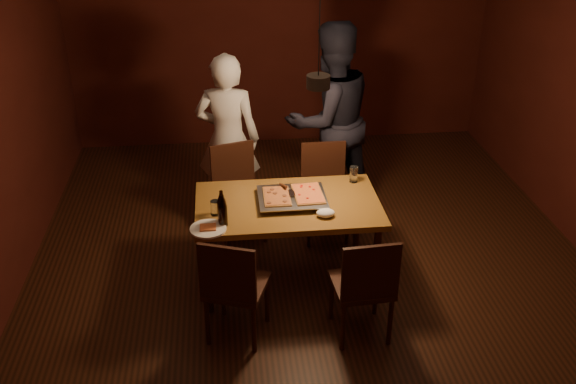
{
  "coord_description": "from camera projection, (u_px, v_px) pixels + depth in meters",
  "views": [
    {
      "loc": [
        -0.73,
        -4.59,
        3.27
      ],
      "look_at": [
        -0.23,
        -0.05,
        0.85
      ],
      "focal_mm": 40.0,
      "sensor_mm": 36.0,
      "label": 1
    }
  ],
  "objects": [
    {
      "name": "pizza_cheese",
      "position": [
        308.0,
        193.0,
        5.24
      ],
      "size": [
        0.25,
        0.38,
        0.02
      ],
      "primitive_type": "cube",
      "rotation": [
        0.0,
        0.0,
        0.04
      ],
      "color": "gold",
      "rests_on": "pizza_tray"
    },
    {
      "name": "diner_dark",
      "position": [
        330.0,
        120.0,
        6.24
      ],
      "size": [
        1.14,
        1.03,
        1.93
      ],
      "primitive_type": "imported",
      "rotation": [
        0.0,
        0.0,
        3.53
      ],
      "color": "black",
      "rests_on": "floor"
    },
    {
      "name": "water_glass_right",
      "position": [
        354.0,
        174.0,
        5.52
      ],
      "size": [
        0.07,
        0.07,
        0.14
      ],
      "primitive_type": "cylinder",
      "color": "silver",
      "rests_on": "dining_table"
    },
    {
      "name": "pendant_lamp",
      "position": [
        318.0,
        80.0,
        4.81
      ],
      "size": [
        0.18,
        0.18,
        1.1
      ],
      "color": "black",
      "rests_on": "ceiling"
    },
    {
      "name": "beer_bottle_b",
      "position": [
        223.0,
        210.0,
        4.84
      ],
      "size": [
        0.07,
        0.07,
        0.26
      ],
      "color": "black",
      "rests_on": "dining_table"
    },
    {
      "name": "chair_near_left",
      "position": [
        233.0,
        281.0,
        4.63
      ],
      "size": [
        0.54,
        0.54,
        0.49
      ],
      "rotation": [
        0.0,
        0.0,
        -0.35
      ],
      "color": "#38190F",
      "rests_on": "floor"
    },
    {
      "name": "pizza_tray",
      "position": [
        292.0,
        199.0,
        5.23
      ],
      "size": [
        0.57,
        0.47,
        0.05
      ],
      "primitive_type": "cube",
      "rotation": [
        0.0,
        0.0,
        -0.03
      ],
      "color": "silver",
      "rests_on": "dining_table"
    },
    {
      "name": "water_glass_left",
      "position": [
        215.0,
        208.0,
        5.02
      ],
      "size": [
        0.08,
        0.08,
        0.12
      ],
      "primitive_type": "cylinder",
      "color": "silver",
      "rests_on": "dining_table"
    },
    {
      "name": "beer_bottle_a",
      "position": [
        222.0,
        207.0,
        4.88
      ],
      "size": [
        0.07,
        0.07,
        0.27
      ],
      "color": "black",
      "rests_on": "dining_table"
    },
    {
      "name": "dining_table",
      "position": [
        288.0,
        211.0,
        5.25
      ],
      "size": [
        1.5,
        0.9,
        0.75
      ],
      "color": "brown",
      "rests_on": "floor"
    },
    {
      "name": "napkin",
      "position": [
        326.0,
        213.0,
        5.01
      ],
      "size": [
        0.15,
        0.11,
        0.06
      ],
      "primitive_type": "ellipsoid",
      "color": "white",
      "rests_on": "dining_table"
    },
    {
      "name": "chair_near_right",
      "position": [
        366.0,
        280.0,
        4.64
      ],
      "size": [
        0.45,
        0.45,
        0.49
      ],
      "rotation": [
        0.0,
        0.0,
        0.07
      ],
      "color": "#38190F",
      "rests_on": "floor"
    },
    {
      "name": "chair_far_right",
      "position": [
        324.0,
        182.0,
        6.02
      ],
      "size": [
        0.42,
        0.42,
        0.49
      ],
      "rotation": [
        0.0,
        0.0,
        3.15
      ],
      "color": "#38190F",
      "rests_on": "floor"
    },
    {
      "name": "diner_white",
      "position": [
        228.0,
        139.0,
        6.15
      ],
      "size": [
        0.68,
        0.51,
        1.68
      ],
      "primitive_type": "imported",
      "rotation": [
        0.0,
        0.0,
        2.96
      ],
      "color": "silver",
      "rests_on": "floor"
    },
    {
      "name": "pizza_meat",
      "position": [
        277.0,
        196.0,
        5.2
      ],
      "size": [
        0.22,
        0.34,
        0.02
      ],
      "primitive_type": "cube",
      "rotation": [
        0.0,
        0.0,
        -0.01
      ],
      "color": "maroon",
      "rests_on": "pizza_tray"
    },
    {
      "name": "room_shell",
      "position": [
        317.0,
        125.0,
        4.98
      ],
      "size": [
        6.0,
        6.0,
        6.0
      ],
      "color": "#3D1C10",
      "rests_on": "ground"
    },
    {
      "name": "chair_far_left",
      "position": [
        237.0,
        183.0,
        6.0
      ],
      "size": [
        0.52,
        0.52,
        0.49
      ],
      "rotation": [
        0.0,
        0.0,
        3.42
      ],
      "color": "#38190F",
      "rests_on": "floor"
    },
    {
      "name": "plate_slice",
      "position": [
        208.0,
        229.0,
        4.84
      ],
      "size": [
        0.28,
        0.28,
        0.03
      ],
      "color": "white",
      "rests_on": "dining_table"
    },
    {
      "name": "spatula",
      "position": [
        290.0,
        193.0,
        5.23
      ],
      "size": [
        0.17,
        0.26,
        0.04
      ],
      "primitive_type": null,
      "rotation": [
        0.0,
        0.0,
        0.37
      ],
      "color": "silver",
      "rests_on": "pizza_tray"
    }
  ]
}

